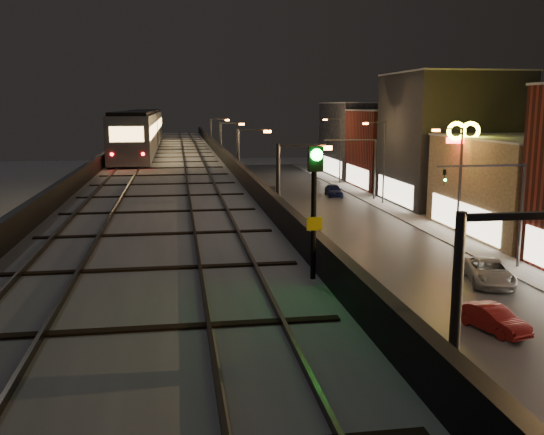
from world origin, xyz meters
TOP-DOWN VIEW (x-y plane):
  - road_surface at (7.50, 35.00)m, footprint 17.00×120.00m
  - sidewalk_right at (17.50, 35.00)m, footprint 4.00×120.00m
  - under_viaduct_pavement at (-6.00, 35.00)m, footprint 11.00×120.00m
  - elevated_viaduct at (-6.00, 31.84)m, footprint 9.00×100.00m
  - viaduct_trackbed at (-6.01, 31.97)m, footprint 8.40×100.00m
  - viaduct_parapet_streetside at (-1.65, 32.00)m, footprint 0.30×100.00m
  - viaduct_parapet_far at (-10.35, 32.00)m, footprint 0.30×100.00m
  - building_c at (23.99, 32.00)m, footprint 12.20×15.20m
  - building_d at (23.99, 48.00)m, footprint 12.20×13.20m
  - building_e at (23.99, 62.00)m, footprint 12.20×12.20m
  - building_f at (23.99, 76.00)m, footprint 12.20×16.20m
  - streetlight_left_0 at (-0.43, -5.00)m, footprint 2.57×0.28m
  - streetlight_left_1 at (-0.43, 13.00)m, footprint 2.57×0.28m
  - streetlight_left_2 at (-0.43, 31.00)m, footprint 2.57×0.28m
  - streetlight_right_2 at (16.73, 31.00)m, footprint 2.56×0.28m
  - streetlight_left_3 at (-0.43, 49.00)m, footprint 2.57×0.28m
  - streetlight_right_3 at (16.73, 49.00)m, footprint 2.56×0.28m
  - streetlight_left_4 at (-0.43, 67.00)m, footprint 2.57×0.28m
  - streetlight_right_4 at (16.73, 67.00)m, footprint 2.56×0.28m
  - traffic_light_rig_a at (15.84, 22.00)m, footprint 6.10×0.34m
  - traffic_light_rig_b at (15.84, 52.00)m, footprint 6.10×0.34m
  - subway_train at (-8.50, 46.13)m, footprint 3.02×37.26m
  - rail_signal at (-2.10, -0.50)m, footprint 0.36×0.44m
  - car_near_white at (4.27, 18.32)m, footprint 2.37×4.23m
  - car_mid_silver at (1.50, 39.97)m, footprint 3.01×4.86m
  - car_mid_dark at (5.38, 55.51)m, footprint 2.16×4.99m
  - car_far_white at (2.06, 65.79)m, footprint 2.88×4.40m
  - car_onc_silver at (9.46, 11.49)m, footprint 2.40×3.98m
  - car_onc_dark at (13.27, 18.93)m, footprint 3.71×5.62m
  - car_onc_red at (13.07, 55.21)m, footprint 2.01×4.37m
  - sign_mcdonalds at (18.00, 32.84)m, footprint 2.80×0.63m

SIDE VIEW (x-z plane):
  - road_surface at x=7.50m, z-range 0.00..0.06m
  - under_viaduct_pavement at x=-6.00m, z-range 0.00..0.06m
  - sidewalk_right at x=17.50m, z-range 0.00..0.14m
  - car_onc_silver at x=9.46m, z-range 0.00..1.24m
  - car_mid_silver at x=1.50m, z-range 0.00..1.26m
  - car_near_white at x=4.27m, z-range 0.00..1.32m
  - car_far_white at x=2.06m, z-range 0.00..1.39m
  - car_mid_dark at x=5.38m, z-range 0.00..1.43m
  - car_onc_dark at x=13.27m, z-range 0.00..1.44m
  - car_onc_red at x=13.07m, z-range 0.00..1.45m
  - building_c at x=23.99m, z-range 0.00..8.16m
  - traffic_light_rig_a at x=15.84m, z-range 1.00..8.00m
  - traffic_light_rig_b at x=15.84m, z-range 1.00..8.00m
  - building_e at x=23.99m, z-range 0.00..10.16m
  - streetlight_left_0 at x=-0.43m, z-range 0.74..9.74m
  - streetlight_left_1 at x=-0.43m, z-range 0.74..9.74m
  - streetlight_left_2 at x=-0.43m, z-range 0.74..9.74m
  - streetlight_right_2 at x=16.73m, z-range 0.74..9.74m
  - streetlight_left_3 at x=-0.43m, z-range 0.74..9.74m
  - streetlight_right_3 at x=16.73m, z-range 0.74..9.74m
  - streetlight_left_4 at x=-0.43m, z-range 0.74..9.74m
  - streetlight_right_4 at x=16.73m, z-range 0.74..9.74m
  - building_f at x=23.99m, z-range 0.00..11.16m
  - elevated_viaduct at x=-6.00m, z-range 2.47..8.77m
  - viaduct_trackbed at x=-6.01m, z-range 6.23..6.55m
  - viaduct_parapet_streetside at x=-1.65m, z-range 6.30..7.40m
  - viaduct_parapet_far at x=-10.35m, z-range 6.30..7.40m
  - building_d at x=23.99m, z-range 0.00..14.16m
  - sign_mcdonalds at x=18.00m, z-range 2.86..12.26m
  - subway_train at x=-8.50m, z-range 6.61..10.22m
  - rail_signal at x=-2.10m, z-range 7.28..10.44m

